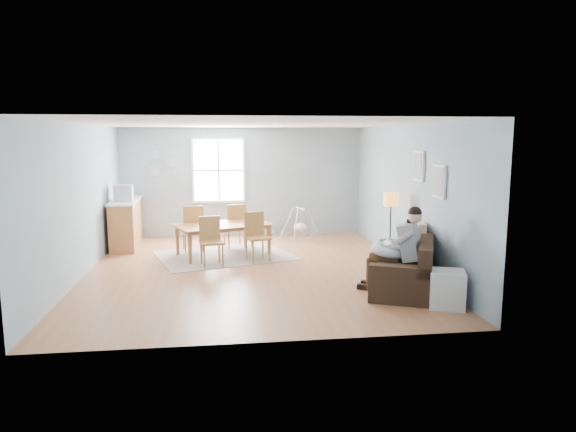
{
  "coord_description": "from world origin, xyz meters",
  "views": [
    {
      "loc": [
        -0.51,
        -9.39,
        2.46
      ],
      "look_at": [
        0.69,
        0.01,
        1.0
      ],
      "focal_mm": 32.0,
      "sensor_mm": 36.0,
      "label": 1
    }
  ],
  "objects": [
    {
      "name": "father",
      "position": [
        2.26,
        -1.69,
        0.74
      ],
      "size": [
        1.04,
        0.84,
        1.4
      ],
      "color": "gray",
      "rests_on": "sofa"
    },
    {
      "name": "chair_sw",
      "position": [
        -0.76,
        0.44,
        0.54
      ],
      "size": [
        0.51,
        0.51,
        0.95
      ],
      "color": "olive",
      "rests_on": "rug"
    },
    {
      "name": "chair_nw",
      "position": [
        -1.16,
        1.67,
        0.58
      ],
      "size": [
        0.53,
        0.53,
        1.01
      ],
      "color": "olive",
      "rests_on": "rug"
    },
    {
      "name": "sofa",
      "position": [
        2.51,
        -1.47,
        0.3
      ],
      "size": [
        1.68,
        2.3,
        0.85
      ],
      "color": "black",
      "rests_on": "room"
    },
    {
      "name": "baby_swing",
      "position": [
        1.31,
        2.48,
        0.36
      ],
      "size": [
        0.98,
        0.99,
        0.8
      ],
      "color": "#B0B0B5",
      "rests_on": "room"
    },
    {
      "name": "pictures",
      "position": [
        2.97,
        -1.05,
        1.85
      ],
      "size": [
        0.05,
        1.34,
        0.74
      ],
      "color": "white",
      "rests_on": "room"
    },
    {
      "name": "infant",
      "position": [
        2.13,
        -1.59,
        0.75
      ],
      "size": [
        0.18,
        0.38,
        0.14
      ],
      "color": "white",
      "rests_on": "nursing_pillow"
    },
    {
      "name": "wall_plates",
      "position": [
        -2.0,
        3.47,
        1.83
      ],
      "size": [
        0.67,
        0.02,
        0.66
      ],
      "color": "#97ABB5",
      "rests_on": "room"
    },
    {
      "name": "green_throw",
      "position": [
        2.72,
        -0.79,
        0.54
      ],
      "size": [
        1.19,
        1.1,
        0.04
      ],
      "primitive_type": "cube",
      "rotation": [
        0.0,
        0.0,
        -0.37
      ],
      "color": "#16632A",
      "rests_on": "sofa"
    },
    {
      "name": "floor_lamp",
      "position": [
        2.67,
        -0.04,
        1.17
      ],
      "size": [
        0.29,
        0.29,
        1.42
      ],
      "color": "black",
      "rests_on": "room"
    },
    {
      "name": "beige_pillow",
      "position": [
        2.88,
        -1.05,
        0.76
      ],
      "size": [
        0.27,
        0.5,
        0.48
      ],
      "primitive_type": "cube",
      "rotation": [
        0.0,
        0.0,
        -0.29
      ],
      "color": "tan",
      "rests_on": "sofa"
    },
    {
      "name": "room",
      "position": [
        0.0,
        0.0,
        2.42
      ],
      "size": [
        8.4,
        9.4,
        3.9
      ],
      "color": "#AB643C"
    },
    {
      "name": "monitor",
      "position": [
        -2.67,
        2.14,
        1.25
      ],
      "size": [
        0.4,
        0.38,
        0.36
      ],
      "color": "#B0B0B5",
      "rests_on": "counter"
    },
    {
      "name": "counter",
      "position": [
        -2.7,
        2.5,
        0.54
      ],
      "size": [
        0.65,
        1.93,
        1.07
      ],
      "color": "#995832",
      "rests_on": "room"
    },
    {
      "name": "chair_se",
      "position": [
        0.14,
        0.72,
        0.56
      ],
      "size": [
        0.56,
        0.56,
        0.98
      ],
      "color": "olive",
      "rests_on": "rug"
    },
    {
      "name": "chair_ne",
      "position": [
        -0.24,
        1.96,
        0.57
      ],
      "size": [
        0.55,
        0.55,
        1.0
      ],
      "color": "olive",
      "rests_on": "rug"
    },
    {
      "name": "window",
      "position": [
        -0.6,
        3.46,
        1.65
      ],
      "size": [
        1.32,
        0.08,
        1.62
      ],
      "color": "white",
      "rests_on": "room"
    },
    {
      "name": "storage_cube",
      "position": [
        2.69,
        -2.54,
        0.27
      ],
      "size": [
        0.61,
        0.58,
        0.55
      ],
      "color": "silver",
      "rests_on": "room"
    },
    {
      "name": "rug",
      "position": [
        -0.5,
        1.2,
        0.01
      ],
      "size": [
        3.11,
        2.7,
        0.01
      ],
      "primitive_type": "cube",
      "rotation": [
        0.0,
        0.0,
        0.3
      ],
      "color": "gray",
      "rests_on": "room"
    },
    {
      "name": "toddler",
      "position": [
        2.52,
        -1.25,
        0.72
      ],
      "size": [
        0.56,
        0.37,
        0.83
      ],
      "color": "white",
      "rests_on": "sofa"
    },
    {
      "name": "dining_table",
      "position": [
        -0.5,
        1.2,
        0.33
      ],
      "size": [
        2.15,
        1.66,
        0.67
      ],
      "primitive_type": "imported",
      "rotation": [
        0.0,
        0.0,
        0.36
      ],
      "color": "#995832",
      "rests_on": "rug"
    },
    {
      "name": "nursing_pillow",
      "position": [
        2.12,
        -1.62,
        0.67
      ],
      "size": [
        0.79,
        0.79,
        0.23
      ],
      "primitive_type": "torus",
      "rotation": [
        0.0,
        0.14,
        -0.52
      ],
      "color": "#ABC6D6",
      "rests_on": "father"
    }
  ]
}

